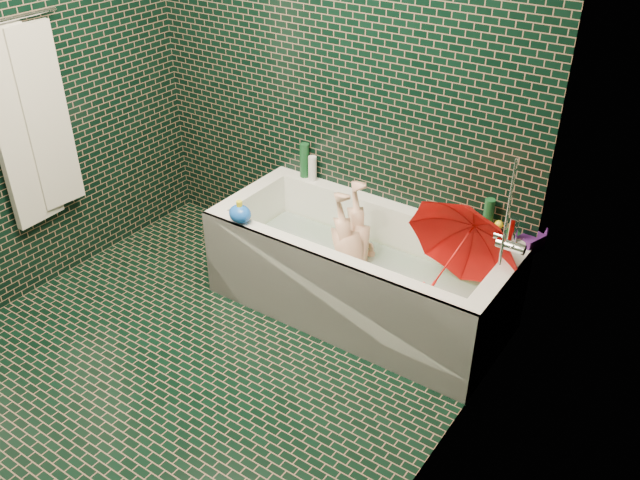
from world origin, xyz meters
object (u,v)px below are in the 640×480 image
Objects in this scene: umbrella at (453,257)px; bath_toy at (240,214)px; bathtub at (359,280)px; rubber_duck at (492,228)px; child at (354,262)px.

umbrella is 1.19m from bath_toy.
bathtub is 14.26× the size of rubber_duck.
bath_toy is (-1.14, -0.32, 0.03)m from umbrella.
umbrella is at bearing 93.86° from child.
bathtub is at bearing 3.40° from bath_toy.
rubber_duck reaches higher than bathtub.
bathtub is at bearing 79.31° from child.
bath_toy reaches higher than bathtub.
child is at bearing -156.82° from rubber_duck.
bathtub is 0.66m from umbrella.
bathtub is 10.15× the size of bath_toy.
umbrella is (0.55, 0.00, 0.36)m from bathtub.
bathtub is 1.85× the size of child.
rubber_duck is at bearing 88.39° from umbrella.
umbrella reaches higher than bath_toy.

